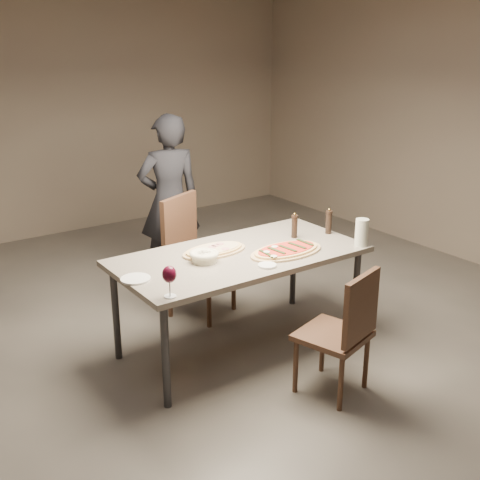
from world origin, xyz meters
TOP-DOWN VIEW (x-y plane):
  - room at (0.00, 0.00)m, footprint 7.00×7.00m
  - dining_table at (0.00, 0.00)m, footprint 1.80×0.90m
  - zucchini_pizza at (0.28, -0.18)m, footprint 0.59×0.33m
  - ham_pizza at (-0.14, 0.13)m, footprint 0.50×0.28m
  - bread_basket at (-0.30, 0.00)m, footprint 0.20×0.20m
  - oil_dish at (0.00, -0.32)m, footprint 0.13×0.13m
  - pepper_mill_left at (0.83, -0.03)m, footprint 0.05×0.05m
  - pepper_mill_right at (0.55, 0.05)m, footprint 0.05×0.05m
  - carafe at (0.83, -0.38)m, footprint 0.10×0.10m
  - wine_glass at (-0.78, -0.38)m, footprint 0.09×0.09m
  - side_plate at (-0.83, -0.02)m, footprint 0.19×0.19m
  - chair_near at (0.18, -0.90)m, footprint 0.51×0.51m
  - chair_far at (0.04, 0.75)m, footprint 0.62×0.62m
  - diner at (0.21, 1.42)m, footprint 0.65×0.49m

SIDE VIEW (x-z plane):
  - chair_near at x=0.18m, z-range 0.05..0.91m
  - chair_far at x=0.04m, z-range 0.06..1.05m
  - dining_table at x=0.00m, z-range 0.32..1.07m
  - side_plate at x=-0.83m, z-range 0.75..0.76m
  - oil_dish at x=0.00m, z-range 0.75..0.76m
  - ham_pizza at x=-0.14m, z-range 0.75..0.78m
  - zucchini_pizza at x=0.28m, z-range 0.74..0.79m
  - diner at x=0.21m, z-range 0.00..1.59m
  - bread_basket at x=-0.30m, z-range 0.76..0.83m
  - pepper_mill_right at x=0.55m, z-range 0.74..0.94m
  - pepper_mill_left at x=0.83m, z-range 0.74..0.95m
  - carafe at x=0.83m, z-range 0.75..0.95m
  - wine_glass at x=-0.78m, z-range 0.79..0.99m
  - room at x=0.00m, z-range -2.10..4.90m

